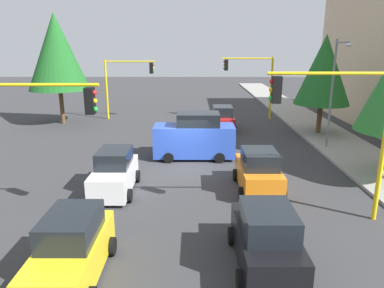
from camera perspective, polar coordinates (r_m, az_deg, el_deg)
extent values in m
plane|color=#353538|center=(20.07, -0.92, -3.90)|extent=(120.00, 120.00, 0.00)
cube|color=gray|center=(26.81, 22.33, 0.06)|extent=(80.00, 4.00, 0.15)
cylinder|color=yellow|center=(34.09, -13.36, 8.33)|extent=(0.18, 0.18, 5.37)
cylinder|color=yellow|center=(33.44, -9.78, 12.75)|extent=(0.12, 4.50, 0.12)
cube|color=black|center=(33.21, -6.45, 11.85)|extent=(0.36, 0.32, 0.96)
sphere|color=red|center=(33.17, -6.15, 12.37)|extent=(0.18, 0.18, 0.18)
sphere|color=yellow|center=(33.19, -6.14, 11.85)|extent=(0.18, 0.18, 0.18)
sphere|color=green|center=(33.21, -6.12, 11.34)|extent=(0.18, 0.18, 0.18)
cylinder|color=yellow|center=(14.17, -23.49, 8.59)|extent=(0.12, 4.50, 0.12)
cube|color=black|center=(13.60, -15.86, 6.57)|extent=(0.36, 0.32, 0.96)
sphere|color=red|center=(13.52, -15.22, 7.85)|extent=(0.18, 0.18, 0.18)
sphere|color=yellow|center=(13.56, -15.13, 6.59)|extent=(0.18, 0.18, 0.18)
sphere|color=green|center=(13.60, -15.04, 5.35)|extent=(0.18, 0.18, 0.18)
cylinder|color=yellow|center=(33.92, 12.41, 8.58)|extent=(0.18, 0.18, 5.64)
cylinder|color=yellow|center=(33.32, 8.79, 13.24)|extent=(0.12, 4.50, 0.12)
cube|color=black|center=(33.12, 5.44, 12.33)|extent=(0.36, 0.32, 0.96)
sphere|color=red|center=(33.09, 5.13, 12.86)|extent=(0.18, 0.18, 0.18)
sphere|color=yellow|center=(33.10, 5.12, 12.34)|extent=(0.18, 0.18, 0.18)
sphere|color=green|center=(33.12, 5.11, 11.82)|extent=(0.18, 0.18, 0.18)
cylinder|color=yellow|center=(15.24, 28.05, -0.60)|extent=(0.18, 0.18, 5.81)
cylinder|color=yellow|center=(13.87, 21.13, 10.39)|extent=(0.12, 4.50, 0.12)
cube|color=black|center=(13.37, 13.22, 8.35)|extent=(0.36, 0.32, 0.96)
sphere|color=red|center=(13.30, 12.53, 9.66)|extent=(0.18, 0.18, 0.18)
sphere|color=yellow|center=(13.33, 12.46, 8.38)|extent=(0.18, 0.18, 0.18)
sphere|color=green|center=(13.37, 12.39, 7.10)|extent=(0.18, 0.18, 0.18)
cylinder|color=slate|center=(24.78, 21.18, 7.10)|extent=(0.14, 0.14, 7.00)
cylinder|color=slate|center=(23.75, 22.75, 14.65)|extent=(1.80, 0.10, 0.10)
ellipsoid|color=silver|center=(22.91, 23.57, 14.21)|extent=(0.56, 0.28, 0.20)
cylinder|color=brown|center=(33.34, -19.91, 5.75)|extent=(0.36, 0.36, 3.15)
cone|color=#1E6023|center=(32.96, -20.64, 13.50)|extent=(5.03, 5.03, 6.29)
cylinder|color=brown|center=(29.11, 19.50, 3.89)|extent=(0.36, 0.36, 2.54)
cone|color=#1E6023|center=(28.67, 20.15, 10.97)|extent=(4.06, 4.06, 5.08)
cube|color=blue|center=(21.66, 0.33, 0.57)|extent=(1.90, 4.80, 1.85)
cube|color=black|center=(21.37, 0.98, 3.95)|extent=(1.67, 2.50, 0.76)
cylinder|color=black|center=(20.96, -3.74, -2.23)|extent=(0.20, 0.60, 0.60)
cylinder|color=black|center=(22.89, -3.41, -0.70)|extent=(0.20, 0.60, 0.60)
cylinder|color=black|center=(20.97, 4.41, -2.23)|extent=(0.20, 0.60, 0.60)
cylinder|color=black|center=(22.90, 4.04, -0.70)|extent=(0.20, 0.60, 0.60)
cube|color=white|center=(17.20, -12.15, -5.18)|extent=(3.89, 1.63, 1.05)
cube|color=black|center=(17.09, -12.19, -2.11)|extent=(2.03, 1.44, 0.76)
cylinder|color=black|center=(16.07, -9.88, -8.04)|extent=(0.60, 0.20, 0.60)
cylinder|color=black|center=(16.46, -15.96, -7.85)|extent=(0.60, 0.20, 0.60)
cylinder|color=black|center=(18.28, -8.61, -5.05)|extent=(0.60, 0.20, 0.60)
cylinder|color=black|center=(18.63, -13.97, -4.95)|extent=(0.60, 0.20, 0.60)
cube|color=orange|center=(17.29, 10.41, -4.97)|extent=(3.82, 1.73, 1.05)
cube|color=black|center=(16.82, 10.67, -2.30)|extent=(1.99, 1.52, 0.76)
cylinder|color=black|center=(18.39, 6.87, -4.86)|extent=(0.60, 0.20, 0.60)
cylinder|color=black|center=(18.69, 12.53, -4.79)|extent=(0.60, 0.20, 0.60)
cylinder|color=black|center=(16.20, 7.83, -7.76)|extent=(0.60, 0.20, 0.60)
cylinder|color=black|center=(16.55, 14.24, -7.60)|extent=(0.60, 0.20, 0.60)
cube|color=red|center=(29.07, 4.82, 3.54)|extent=(3.71, 1.68, 1.05)
cube|color=black|center=(28.72, 4.89, 5.23)|extent=(1.93, 1.48, 0.76)
cylinder|color=black|center=(30.22, 2.93, 3.27)|extent=(0.60, 0.20, 0.60)
cylinder|color=black|center=(30.36, 6.32, 3.26)|extent=(0.60, 0.20, 0.60)
cylinder|color=black|center=(27.97, 3.15, 2.28)|extent=(0.60, 0.20, 0.60)
cylinder|color=black|center=(28.13, 6.81, 2.27)|extent=(0.60, 0.20, 0.60)
cube|color=yellow|center=(11.47, -18.51, -16.69)|extent=(4.03, 1.63, 1.05)
cube|color=black|center=(11.19, -18.59, -12.20)|extent=(2.10, 1.44, 0.76)
cylinder|color=black|center=(12.46, -12.55, -15.53)|extent=(0.60, 0.20, 0.60)
cylinder|color=black|center=(12.95, -20.40, -14.93)|extent=(0.60, 0.20, 0.60)
cube|color=black|center=(11.76, 11.53, -15.29)|extent=(3.91, 1.72, 1.05)
cube|color=black|center=(11.16, 11.98, -11.79)|extent=(2.03, 1.51, 0.76)
cylinder|color=black|center=(12.85, 6.23, -14.20)|extent=(0.60, 0.20, 0.60)
cylinder|color=black|center=(13.17, 14.43, -13.86)|extent=(0.60, 0.20, 0.60)
cylinder|color=black|center=(10.83, 7.63, -20.53)|extent=(0.60, 0.20, 0.60)
cylinder|color=black|center=(11.20, 17.57, -19.82)|extent=(0.60, 0.20, 0.60)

